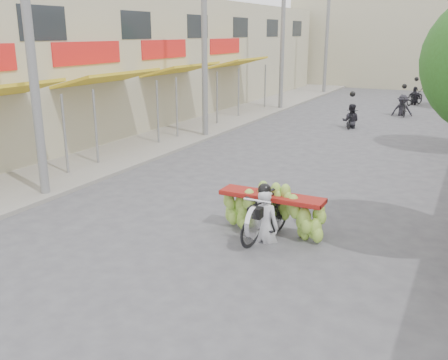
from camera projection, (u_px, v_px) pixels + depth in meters
ground at (143, 289)px, 8.72m from camera, size 120.00×120.00×0.00m
sidewalk_left at (206, 122)px, 24.56m from camera, size 4.00×60.00×0.12m
shophouse_row_left at (109, 60)px, 25.02m from camera, size 9.77×40.00×6.00m
far_building at (419, 43)px, 40.22m from camera, size 20.00×6.00×7.00m
utility_pole_near at (30, 44)px, 12.48m from camera, size 0.60×0.24×8.00m
utility_pole_mid at (204, 40)px, 20.18m from camera, size 0.60×0.24×8.00m
utility_pole_far at (282, 38)px, 27.88m from camera, size 0.60×0.24×8.00m
utility_pole_back at (327, 37)px, 35.57m from camera, size 0.60×0.24×8.00m
banana_motorbike at (268, 207)px, 10.70m from camera, size 2.32×1.94×2.17m
bg_motorbike_a at (351, 111)px, 23.27m from camera, size 0.82×1.43×1.95m
bg_motorbike_b at (403, 101)px, 26.60m from camera, size 1.17×1.98×1.95m
bg_motorbike_c at (415, 92)px, 30.73m from camera, size 1.25×1.92×1.95m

